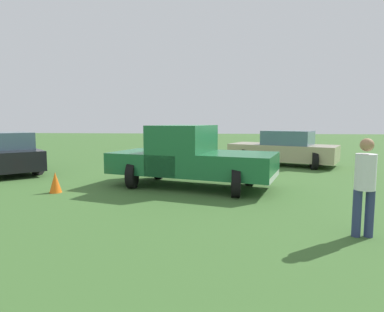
% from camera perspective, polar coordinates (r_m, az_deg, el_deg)
% --- Properties ---
extents(ground_plane, '(80.00, 80.00, 0.00)m').
position_cam_1_polar(ground_plane, '(10.42, -1.27, -4.48)').
color(ground_plane, '#3D662D').
extents(pickup_truck, '(3.18, 5.08, 1.79)m').
position_cam_1_polar(pickup_truck, '(9.57, -0.68, 0.13)').
color(pickup_truck, black).
rests_on(pickup_truck, ground_plane).
extents(sedan_near, '(4.39, 4.28, 1.50)m').
position_cam_1_polar(sedan_near, '(14.06, -29.55, 0.35)').
color(sedan_near, black).
rests_on(sedan_near, ground_plane).
extents(sedan_far, '(3.53, 4.81, 1.49)m').
position_cam_1_polar(sedan_far, '(14.91, 15.59, 1.19)').
color(sedan_far, black).
rests_on(sedan_far, ground_plane).
extents(person_bystander, '(0.32, 0.34, 1.63)m').
position_cam_1_polar(person_bystander, '(6.07, 27.76, -4.04)').
color(person_bystander, navy).
rests_on(person_bystander, ground_plane).
extents(traffic_cone, '(0.32, 0.32, 0.55)m').
position_cam_1_polar(traffic_cone, '(9.55, -22.58, -4.24)').
color(traffic_cone, orange).
rests_on(traffic_cone, ground_plane).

